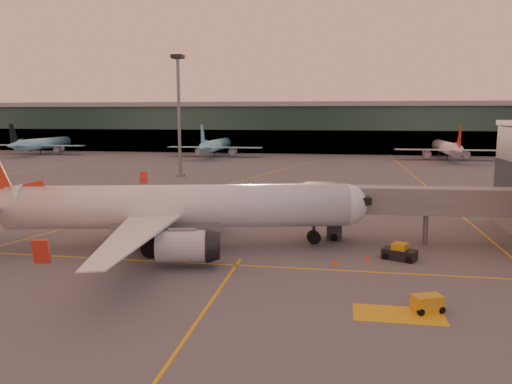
% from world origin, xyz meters
% --- Properties ---
extents(ground, '(600.00, 600.00, 0.00)m').
position_xyz_m(ground, '(0.00, 0.00, 0.00)').
color(ground, '#4C4F54').
rests_on(ground, ground).
extents(taxi_markings, '(100.12, 173.00, 0.01)m').
position_xyz_m(taxi_markings, '(-7.32, 44.49, 0.01)').
color(taxi_markings, gold).
rests_on(taxi_markings, ground).
extents(terminal, '(400.00, 20.00, 17.60)m').
position_xyz_m(terminal, '(0.00, 141.79, 8.76)').
color(terminal, '#19382D').
rests_on(terminal, ground).
extents(mast_west_near, '(2.40, 2.40, 25.60)m').
position_xyz_m(mast_west_near, '(-20.00, 66.00, 14.86)').
color(mast_west_near, slate).
rests_on(mast_west_near, ground).
extents(distant_aircraft_row, '(290.00, 34.00, 13.00)m').
position_xyz_m(distant_aircraft_row, '(-21.00, 118.00, 0.00)').
color(distant_aircraft_row, '#89D1E5').
rests_on(distant_aircraft_row, ground).
extents(main_airplane, '(40.95, 37.23, 12.46)m').
position_xyz_m(main_airplane, '(-3.02, 9.42, 4.05)').
color(main_airplane, white).
rests_on(main_airplane, ground).
extents(jet_bridge, '(26.00, 4.73, 6.07)m').
position_xyz_m(jet_bridge, '(24.18, 15.58, 4.25)').
color(jet_bridge, slate).
rests_on(jet_bridge, ground).
extents(catering_truck, '(5.03, 2.43, 3.83)m').
position_xyz_m(catering_truck, '(-8.21, 12.59, 2.18)').
color(catering_truck, '#B43219').
rests_on(catering_truck, ground).
extents(gpu_cart, '(2.31, 1.89, 1.17)m').
position_xyz_m(gpu_cart, '(19.97, -3.22, 0.57)').
color(gpu_cart, '#BF8D17').
rests_on(gpu_cart, ground).
extents(pushback_tug, '(3.38, 2.67, 1.54)m').
position_xyz_m(pushback_tug, '(19.53, 9.26, 0.63)').
color(pushback_tug, black).
rests_on(pushback_tug, ground).
extents(cone_nose, '(0.42, 0.42, 0.53)m').
position_xyz_m(cone_nose, '(16.62, 8.53, 0.26)').
color(cone_nose, '#FF420D').
rests_on(cone_nose, ground).
extents(cone_wing_left, '(0.43, 0.43, 0.54)m').
position_xyz_m(cone_wing_left, '(-4.13, 27.59, 0.26)').
color(cone_wing_left, '#FF420D').
rests_on(cone_wing_left, ground).
extents(cone_fwd, '(0.44, 0.44, 0.56)m').
position_xyz_m(cone_fwd, '(13.67, 6.77, 0.27)').
color(cone_fwd, '#FF420D').
rests_on(cone_fwd, ground).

